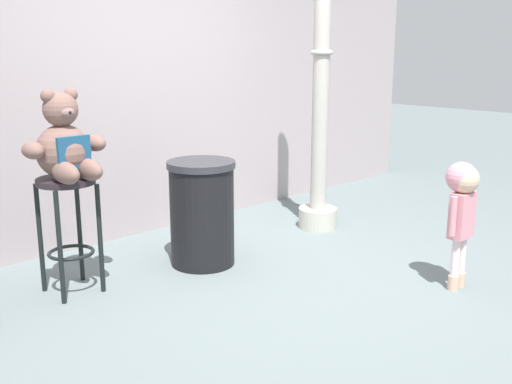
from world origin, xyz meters
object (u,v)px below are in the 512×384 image
child_walking (462,198)px  lamppost (320,112)px  bar_stool_with_teddy (68,212)px  teddy_bear (65,146)px  trash_bin (202,213)px

child_walking → lamppost: bearing=151.6°
bar_stool_with_teddy → lamppost: (2.33, -0.17, 0.50)m
lamppost → bar_stool_with_teddy: bearing=175.9°
bar_stool_with_teddy → teddy_bear: size_ratio=1.36×
child_walking → lamppost: (0.40, 1.59, 0.42)m
bar_stool_with_teddy → teddy_bear: (0.00, -0.03, 0.44)m
teddy_bear → trash_bin: teddy_bear is taller
child_walking → bar_stool_with_teddy: bearing=-146.5°
trash_bin → child_walking: bearing=-58.7°
bar_stool_with_teddy → teddy_bear: teddy_bear is taller
child_walking → trash_bin: (-0.95, 1.57, -0.24)m
child_walking → trash_bin: bearing=-162.9°
teddy_bear → trash_bin: 1.15m
teddy_bear → child_walking: bearing=-41.9°
child_walking → trash_bin: child_walking is taller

